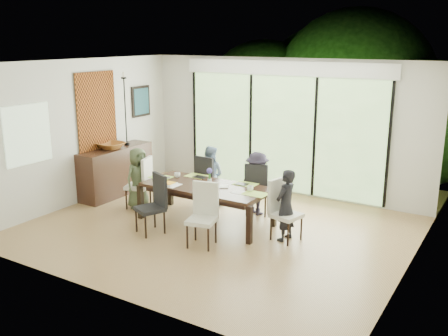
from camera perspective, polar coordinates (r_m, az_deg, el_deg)
The scene contains 62 objects.
floor at distance 8.28m, azimuth -0.91°, elevation -7.12°, with size 6.00×5.00×0.01m, color brown.
ceiling at distance 7.70m, azimuth -0.99°, elevation 11.96°, with size 6.00×5.00×0.01m, color white.
wall_back at distance 10.05m, azimuth 6.74°, elevation 4.72°, with size 6.00×0.02×2.70m, color beige.
wall_front at distance 5.98m, azimuth -13.90°, elevation -2.48°, with size 6.00×0.02×2.70m, color silver.
wall_left at distance 9.79m, azimuth -16.05°, elevation 3.99°, with size 0.02×5.00×2.70m, color silver.
wall_right at distance 6.81m, azimuth 20.99°, elevation -0.94°, with size 0.02×5.00×2.70m, color silver.
glass_doors at distance 10.04m, azimuth 6.62°, elevation 3.85°, with size 4.20×0.02×2.30m, color #598C3F.
blinds_header at distance 9.88m, azimuth 6.82°, elevation 11.27°, with size 4.40×0.06×0.28m, color white.
mullion_a at distance 11.06m, azimuth -3.35°, elevation 4.92°, with size 0.05×0.04×2.30m, color black.
mullion_b at distance 10.34m, azimuth 3.06°, elevation 4.24°, with size 0.05×0.04×2.30m, color black.
mullion_c at distance 9.77m, azimuth 10.32°, elevation 3.40°, with size 0.05×0.04×2.30m, color black.
mullion_d at distance 9.37m, azimuth 18.32°, elevation 2.42°, with size 0.05×0.04×2.30m, color black.
side_window at distance 8.98m, azimuth -21.53°, elevation 3.58°, with size 0.02×0.90×1.00m, color #8CAD7F.
deck at distance 11.17m, azimuth 8.44°, elevation -1.72°, with size 6.00×1.80×0.10m, color brown.
rail_top at distance 11.74m, azimuth 10.09°, elevation 2.05°, with size 6.00×0.08×0.06m, color brown.
foliage_left at distance 13.21m, azimuth 4.54°, elevation 7.54°, with size 3.20×3.20×3.20m, color #14380F.
foliage_mid at distance 12.91m, azimuth 14.64°, elevation 8.56°, with size 4.00×4.00×4.00m, color #14380F.
foliage_right at distance 11.80m, azimuth 21.71°, elevation 4.81°, with size 2.80×2.80×2.80m, color #14380F.
foliage_far at distance 13.90m, azimuth 11.48°, elevation 8.40°, with size 3.60×3.60×3.60m, color #14380F.
table_top at distance 8.42m, azimuth -2.13°, elevation -2.15°, with size 2.11×0.97×0.05m, color black.
table_apron at distance 8.44m, azimuth -2.12°, elevation -2.66°, with size 1.94×0.79×0.09m, color black.
table_leg_fl at distance 8.82m, azimuth -9.54°, elevation -3.81°, with size 0.08×0.08×0.61m, color black.
table_leg_fr at distance 7.65m, azimuth 2.91°, elevation -6.53°, with size 0.08×0.08×0.61m, color black.
table_leg_bl at distance 9.45m, azimuth -6.15°, elevation -2.42°, with size 0.08×0.08×0.61m, color black.
table_leg_br at distance 8.37m, azimuth 5.73°, elevation -4.69°, with size 0.08×0.08×0.61m, color black.
chair_left_end at distance 9.34m, azimuth -9.83°, elevation -1.61°, with size 0.41×0.41×0.97m, color beige, non-canonical shape.
chair_right_end at distance 7.78m, azimuth 7.18°, elevation -4.85°, with size 0.41×0.41×0.97m, color silver, non-canonical shape.
chair_far_left at distance 9.38m, azimuth -1.56°, elevation -1.33°, with size 0.41×0.41×0.97m, color black, non-canonical shape.
chair_far_right at distance 8.90m, azimuth 3.86°, elevation -2.25°, with size 0.41×0.41×0.97m, color black, non-canonical shape.
chair_near_left at distance 8.09m, azimuth -8.50°, elevation -4.13°, with size 0.41×0.41×0.97m, color black, non-canonical shape.
chair_near_right at distance 7.52m, azimuth -2.59°, elevation -5.45°, with size 0.41×0.41×0.97m, color beige, non-canonical shape.
person_left_end at distance 9.31m, azimuth -9.76°, elevation -1.14°, with size 0.53×0.33×1.14m, color #435035.
person_right_end at distance 7.76m, azimuth 7.06°, elevation -4.25°, with size 0.53×0.33×1.14m, color black.
person_far_left at distance 9.34m, azimuth -1.63°, elevation -0.86°, with size 0.53×0.33×1.14m, color #7A92B0.
person_far_right at distance 8.86m, azimuth 3.81°, elevation -1.76°, with size 0.53×0.33×1.14m, color #231E2D.
placemat_left at distance 8.95m, azimuth -7.21°, elevation -1.04°, with size 0.39×0.28×0.01m, color #97C245.
placemat_right at distance 7.95m, azimuth 3.60°, elevation -2.98°, with size 0.39×0.28×0.01m, color #98B842.
placemat_far_l at distance 8.97m, azimuth -3.12°, elevation -0.91°, with size 0.39×0.28×0.01m, color #A6C446.
placemat_far_r at distance 8.47m, azimuth 2.47°, elevation -1.85°, with size 0.39×0.28×0.01m, color #A0C446.
placemat_paper at distance 8.49m, azimuth -6.35°, elevation -1.89°, with size 0.39×0.28×0.01m, color white.
tablet_far_l at distance 8.88m, azimuth -2.77°, elevation -1.02°, with size 0.23×0.16×0.01m, color black.
tablet_far_r at distance 8.45m, azimuth 2.01°, elevation -1.84°, with size 0.21×0.15×0.01m, color black.
papers at distance 8.02m, azimuth 1.86°, elevation -2.80°, with size 0.26×0.19×0.00m, color white.
platter_base at distance 8.48m, azimuth -6.35°, elevation -1.81°, with size 0.23×0.23×0.02m, color white.
platter_snacks at distance 8.48m, azimuth -6.36°, elevation -1.70°, with size 0.18×0.18×0.01m, color orange.
vase at distance 8.41m, azimuth -1.66°, elevation -1.60°, with size 0.07×0.07×0.11m, color silver.
hyacinth_stems at distance 8.38m, azimuth -1.67°, elevation -0.91°, with size 0.04×0.04×0.14m, color #337226.
hyacinth_blooms at distance 8.36m, azimuth -1.67°, elevation -0.33°, with size 0.10×0.10×0.10m, color #5043A9.
laptop at distance 8.81m, azimuth -7.11°, elevation -1.23°, with size 0.29×0.19×0.02m, color silver.
cup_a at distance 8.91m, azimuth -5.36°, elevation -0.80°, with size 0.11×0.11×0.08m, color white.
cup_b at distance 8.24m, azimuth -1.64°, elevation -2.03°, with size 0.09×0.09×0.08m, color white.
cup_c at distance 8.09m, azimuth 3.00°, elevation -2.36°, with size 0.11×0.11×0.08m, color white.
book at distance 8.32m, azimuth -0.50°, elevation -2.10°, with size 0.14×0.20×0.02m, color white.
sideboard at distance 10.23m, azimuth -12.21°, elevation -0.34°, with size 0.48×1.70×0.95m, color black.
bowl at distance 10.04m, azimuth -12.76°, elevation 2.50°, with size 0.50×0.50×0.12m, color brown.
candlestick_base at distance 10.37m, azimuth -11.03°, elevation 2.74°, with size 0.11×0.11×0.04m, color black.
candlestick_shaft at distance 10.25m, azimuth -11.21°, elevation 6.40°, with size 0.03×0.03×1.33m, color black.
candlestick_pan at distance 10.18m, azimuth -11.40°, elevation 10.06°, with size 0.11×0.11×0.03m, color black.
candle at distance 10.18m, azimuth -11.42°, elevation 10.42°, with size 0.04×0.04×0.11m, color silver.
tapestry at distance 9.98m, azimuth -14.35°, elevation 6.33°, with size 0.02×1.00×1.50m, color #9A4616.
art_frame at distance 10.92m, azimuth -9.48°, elevation 7.53°, with size 0.03×0.55×0.65m, color black.
art_canvas at distance 10.90m, azimuth -9.40°, elevation 7.53°, with size 0.01×0.45×0.55m, color #163D49.
Camera 1 is at (4.11, -6.50, 3.07)m, focal length 40.00 mm.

